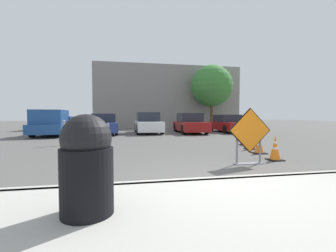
{
  "coord_description": "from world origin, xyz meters",
  "views": [
    {
      "loc": [
        -1.49,
        -3.77,
        1.26
      ],
      "look_at": [
        0.73,
        8.15,
        0.71
      ],
      "focal_mm": 24.0,
      "sensor_mm": 36.0,
      "label": 1
    }
  ],
  "objects_px": {
    "traffic_cone_second": "(259,145)",
    "parked_car_second": "(148,124)",
    "bollard_nearest": "(108,133)",
    "bollard_second": "(64,132)",
    "pickup_truck": "(54,124)",
    "parked_car_nearest": "(104,125)",
    "trash_bin": "(87,164)",
    "traffic_cone_fourth": "(246,138)",
    "traffic_cone_third": "(251,139)",
    "parked_car_third": "(190,124)",
    "road_closed_sign": "(250,135)",
    "parked_car_fourth": "(227,124)",
    "traffic_cone_nearest": "(275,148)"
  },
  "relations": [
    {
      "from": "traffic_cone_third",
      "to": "parked_car_nearest",
      "type": "bearing_deg",
      "value": 126.89
    },
    {
      "from": "parked_car_second",
      "to": "bollard_second",
      "type": "height_order",
      "value": "parked_car_second"
    },
    {
      "from": "traffic_cone_second",
      "to": "traffic_cone_third",
      "type": "xyz_separation_m",
      "value": [
        0.27,
        0.96,
        0.11
      ]
    },
    {
      "from": "traffic_cone_third",
      "to": "pickup_truck",
      "type": "relative_size",
      "value": 0.15
    },
    {
      "from": "pickup_truck",
      "to": "bollard_second",
      "type": "height_order",
      "value": "pickup_truck"
    },
    {
      "from": "parked_car_nearest",
      "to": "bollard_nearest",
      "type": "xyz_separation_m",
      "value": [
        0.72,
        -5.85,
        -0.15
      ]
    },
    {
      "from": "traffic_cone_fourth",
      "to": "trash_bin",
      "type": "relative_size",
      "value": 0.57
    },
    {
      "from": "traffic_cone_fourth",
      "to": "parked_car_second",
      "type": "bearing_deg",
      "value": 115.15
    },
    {
      "from": "traffic_cone_second",
      "to": "parked_car_second",
      "type": "bearing_deg",
      "value": 106.43
    },
    {
      "from": "traffic_cone_third",
      "to": "parked_car_third",
      "type": "relative_size",
      "value": 0.17
    },
    {
      "from": "bollard_second",
      "to": "parked_car_nearest",
      "type": "bearing_deg",
      "value": 79.52
    },
    {
      "from": "bollard_nearest",
      "to": "parked_car_second",
      "type": "bearing_deg",
      "value": 69.29
    },
    {
      "from": "parked_car_second",
      "to": "road_closed_sign",
      "type": "bearing_deg",
      "value": 97.52
    },
    {
      "from": "road_closed_sign",
      "to": "bollard_second",
      "type": "bearing_deg",
      "value": 140.03
    },
    {
      "from": "pickup_truck",
      "to": "parked_car_nearest",
      "type": "height_order",
      "value": "pickup_truck"
    },
    {
      "from": "parked_car_second",
      "to": "bollard_nearest",
      "type": "height_order",
      "value": "parked_car_second"
    },
    {
      "from": "road_closed_sign",
      "to": "bollard_second",
      "type": "distance_m",
      "value": 7.49
    },
    {
      "from": "road_closed_sign",
      "to": "traffic_cone_second",
      "type": "height_order",
      "value": "road_closed_sign"
    },
    {
      "from": "pickup_truck",
      "to": "trash_bin",
      "type": "bearing_deg",
      "value": 106.2
    },
    {
      "from": "parked_car_second",
      "to": "pickup_truck",
      "type": "bearing_deg",
      "value": 6.75
    },
    {
      "from": "road_closed_sign",
      "to": "traffic_cone_fourth",
      "type": "height_order",
      "value": "road_closed_sign"
    },
    {
      "from": "traffic_cone_nearest",
      "to": "traffic_cone_second",
      "type": "bearing_deg",
      "value": 78.61
    },
    {
      "from": "traffic_cone_second",
      "to": "parked_car_second",
      "type": "height_order",
      "value": "parked_car_second"
    },
    {
      "from": "traffic_cone_nearest",
      "to": "parked_car_second",
      "type": "xyz_separation_m",
      "value": [
        -2.59,
        10.69,
        0.35
      ]
    },
    {
      "from": "traffic_cone_fourth",
      "to": "bollard_second",
      "type": "height_order",
      "value": "bollard_second"
    },
    {
      "from": "bollard_nearest",
      "to": "bollard_second",
      "type": "distance_m",
      "value": 1.81
    },
    {
      "from": "trash_bin",
      "to": "bollard_nearest",
      "type": "height_order",
      "value": "trash_bin"
    },
    {
      "from": "traffic_cone_third",
      "to": "parked_car_second",
      "type": "xyz_separation_m",
      "value": [
        -3.09,
        8.6,
        0.29
      ]
    },
    {
      "from": "pickup_truck",
      "to": "bollard_nearest",
      "type": "bearing_deg",
      "value": 123.31
    },
    {
      "from": "parked_car_fourth",
      "to": "pickup_truck",
      "type": "bearing_deg",
      "value": 2.87
    },
    {
      "from": "parked_car_nearest",
      "to": "parked_car_fourth",
      "type": "bearing_deg",
      "value": 177.98
    },
    {
      "from": "bollard_nearest",
      "to": "traffic_cone_fourth",
      "type": "bearing_deg",
      "value": -11.99
    },
    {
      "from": "pickup_truck",
      "to": "parked_car_second",
      "type": "distance_m",
      "value": 6.2
    },
    {
      "from": "traffic_cone_fourth",
      "to": "pickup_truck",
      "type": "bearing_deg",
      "value": 145.33
    },
    {
      "from": "bollard_nearest",
      "to": "traffic_cone_second",
      "type": "bearing_deg",
      "value": -32.75
    },
    {
      "from": "parked_car_third",
      "to": "bollard_second",
      "type": "distance_m",
      "value": 9.38
    },
    {
      "from": "pickup_truck",
      "to": "parked_car_third",
      "type": "bearing_deg",
      "value": -178.24
    },
    {
      "from": "traffic_cone_second",
      "to": "parked_car_nearest",
      "type": "bearing_deg",
      "value": 122.73
    },
    {
      "from": "parked_car_third",
      "to": "traffic_cone_fourth",
      "type": "bearing_deg",
      "value": 95.69
    },
    {
      "from": "traffic_cone_second",
      "to": "traffic_cone_fourth",
      "type": "height_order",
      "value": "traffic_cone_fourth"
    },
    {
      "from": "traffic_cone_second",
      "to": "trash_bin",
      "type": "distance_m",
      "value": 6.37
    },
    {
      "from": "trash_bin",
      "to": "parked_car_nearest",
      "type": "bearing_deg",
      "value": 94.62
    },
    {
      "from": "traffic_cone_third",
      "to": "parked_car_fourth",
      "type": "bearing_deg",
      "value": 70.23
    },
    {
      "from": "parked_car_nearest",
      "to": "parked_car_fourth",
      "type": "height_order",
      "value": "parked_car_nearest"
    },
    {
      "from": "parked_car_nearest",
      "to": "trash_bin",
      "type": "distance_m",
      "value": 13.36
    },
    {
      "from": "road_closed_sign",
      "to": "parked_car_third",
      "type": "height_order",
      "value": "road_closed_sign"
    },
    {
      "from": "parked_car_second",
      "to": "bollard_nearest",
      "type": "bearing_deg",
      "value": 68.66
    },
    {
      "from": "pickup_truck",
      "to": "parked_car_nearest",
      "type": "distance_m",
      "value": 3.09
    },
    {
      "from": "parked_car_fourth",
      "to": "road_closed_sign",
      "type": "bearing_deg",
      "value": 66.88
    },
    {
      "from": "road_closed_sign",
      "to": "traffic_cone_third",
      "type": "bearing_deg",
      "value": 58.34
    }
  ]
}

